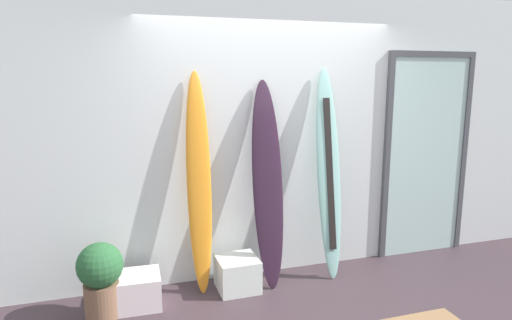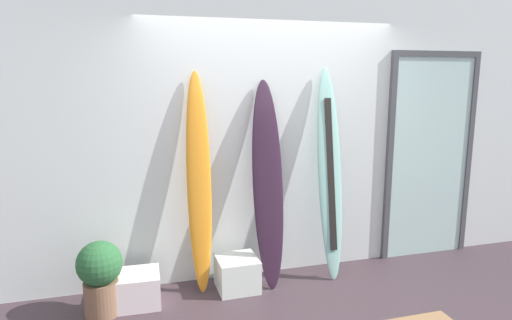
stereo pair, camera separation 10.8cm
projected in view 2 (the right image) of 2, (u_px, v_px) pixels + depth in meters
The scene contains 8 objects.
wall_back at pixel (268, 135), 4.41m from camera, with size 7.20×0.20×2.80m, color silver.
surfboard_sunset at pixel (199, 185), 4.04m from camera, with size 0.23×0.31×2.03m.
surfboard_charcoal at pixel (268, 184), 4.16m from camera, with size 0.30×0.42×1.95m.
surfboard_seafoam at pixel (330, 176), 4.33m from camera, with size 0.26×0.39×2.07m.
display_block_left at pixel (237, 273), 4.16m from camera, with size 0.38×0.38×0.31m.
display_block_center at pixel (139, 288), 3.89m from camera, with size 0.38×0.38×0.29m.
glass_door at pixel (430, 153), 4.83m from camera, with size 1.07×0.06×2.24m.
potted_plant at pixel (100, 274), 3.67m from camera, with size 0.38×0.38×0.64m.
Camera 2 is at (-1.31, -2.88, 1.97)m, focal length 31.05 mm.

